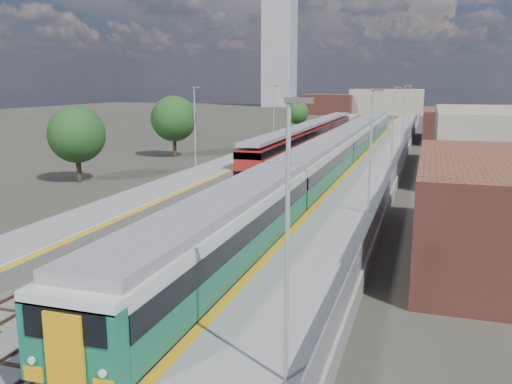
% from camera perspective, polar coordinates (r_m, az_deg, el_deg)
% --- Properties ---
extents(ground, '(320.00, 320.00, 0.00)m').
position_cam_1_polar(ground, '(62.23, 8.41, 3.15)').
color(ground, '#47443A').
rests_on(ground, ground).
extents(ballast_bed, '(10.50, 155.00, 0.06)m').
position_cam_1_polar(ballast_bed, '(65.05, 6.81, 3.57)').
color(ballast_bed, '#565451').
rests_on(ballast_bed, ground).
extents(tracks, '(8.96, 160.00, 0.17)m').
position_cam_1_polar(tracks, '(66.57, 7.59, 3.80)').
color(tracks, '#4C3323').
rests_on(tracks, ground).
extents(platform_right, '(4.70, 155.00, 8.52)m').
position_cam_1_polar(platform_right, '(64.00, 13.46, 3.67)').
color(platform_right, slate).
rests_on(platform_right, ground).
extents(platform_left, '(4.30, 155.00, 8.52)m').
position_cam_1_polar(platform_left, '(66.58, 1.05, 4.25)').
color(platform_left, slate).
rests_on(platform_left, ground).
extents(buildings, '(72.00, 185.50, 40.00)m').
position_cam_1_polar(buildings, '(152.01, 7.24, 12.05)').
color(buildings, brown).
rests_on(buildings, ground).
extents(green_train, '(3.03, 84.17, 3.33)m').
position_cam_1_polar(green_train, '(53.63, 8.62, 4.35)').
color(green_train, black).
rests_on(green_train, ground).
extents(red_train, '(2.68, 54.33, 3.38)m').
position_cam_1_polar(red_train, '(74.63, 5.77, 6.12)').
color(red_train, black).
rests_on(red_train, ground).
extents(tree_a, '(5.05, 5.05, 6.85)m').
position_cam_1_polar(tree_a, '(50.90, -18.36, 5.76)').
color(tree_a, '#382619').
rests_on(tree_a, ground).
extents(tree_b, '(5.42, 5.42, 7.35)m').
position_cam_1_polar(tree_b, '(65.88, -8.64, 7.64)').
color(tree_b, '#382619').
rests_on(tree_b, ground).
extents(tree_c, '(4.16, 4.16, 5.64)m').
position_cam_1_polar(tree_c, '(99.05, 4.36, 8.34)').
color(tree_c, '#382619').
rests_on(tree_c, ground).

